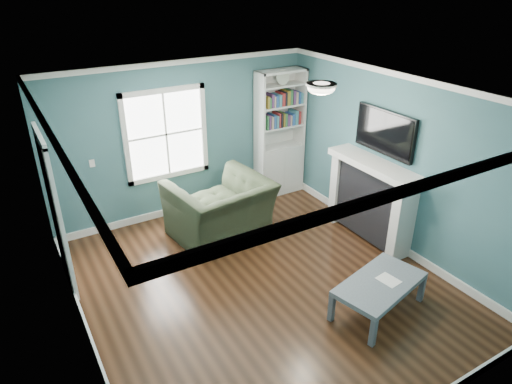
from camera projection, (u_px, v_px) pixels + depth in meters
floor at (261, 284)px, 6.19m from camera, size 5.00×5.00×0.00m
room_walls at (262, 178)px, 5.49m from camera, size 5.00×5.00×5.00m
trim at (262, 203)px, 5.64m from camera, size 4.50×5.00×2.60m
window at (166, 134)px, 7.33m from camera, size 1.40×0.06×1.50m
bookshelf at (279, 146)px, 8.37m from camera, size 0.90×0.35×2.31m
fireplace at (370, 201)px, 7.01m from camera, size 0.44×1.58×1.30m
tv at (385, 132)px, 6.59m from camera, size 0.06×1.10×0.65m
door at (55, 212)px, 5.78m from camera, size 0.12×0.98×2.17m
ceiling_fixture at (321, 87)px, 5.55m from camera, size 0.38×0.38×0.15m
light_switch at (92, 163)px, 6.89m from camera, size 0.08×0.01×0.12m
recliner at (220, 200)px, 7.04m from camera, size 1.55×1.12×1.26m
coffee_table at (380, 286)px, 5.56m from camera, size 1.30×0.91×0.43m
paper_sheet at (388, 280)px, 5.57m from camera, size 0.24×0.28×0.00m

